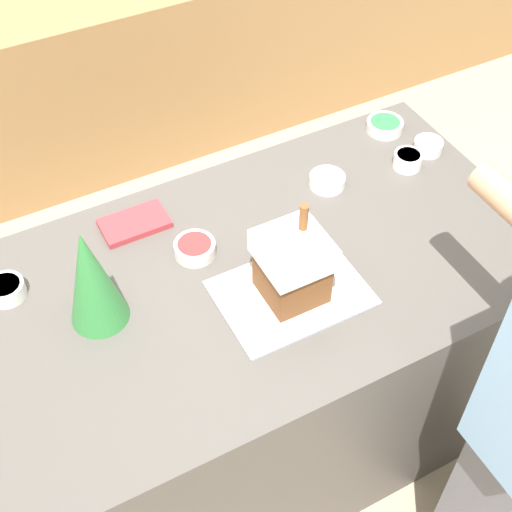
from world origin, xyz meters
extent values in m
plane|color=tan|center=(0.00, 0.00, 0.00)|extent=(12.00, 12.00, 0.00)
cube|color=#9E7547|center=(0.00, 1.82, 0.44)|extent=(6.00, 0.60, 0.88)
cube|color=#514C47|center=(0.00, 0.00, 0.45)|extent=(1.81, 0.94, 0.89)
cube|color=#B2B2BC|center=(0.09, -0.12, 0.89)|extent=(0.41, 0.30, 0.01)
cube|color=brown|center=(0.09, -0.12, 0.97)|extent=(0.16, 0.16, 0.13)
cube|color=white|center=(0.09, -0.12, 1.07)|extent=(0.18, 0.18, 0.07)
cylinder|color=brown|center=(0.13, -0.09, 1.15)|extent=(0.02, 0.02, 0.08)
cone|color=#33843D|center=(-0.41, 0.05, 1.05)|extent=(0.16, 0.16, 0.32)
cylinder|color=white|center=(0.42, 0.21, 0.91)|extent=(0.11, 0.11, 0.04)
cylinder|color=red|center=(0.42, 0.21, 0.92)|extent=(0.09, 0.09, 0.01)
cylinder|color=silver|center=(0.74, 0.37, 0.91)|extent=(0.13, 0.13, 0.04)
cylinder|color=green|center=(0.74, 0.37, 0.92)|extent=(0.10, 0.10, 0.01)
cylinder|color=white|center=(0.70, 0.17, 0.92)|extent=(0.09, 0.09, 0.05)
cylinder|color=red|center=(0.70, 0.17, 0.94)|extent=(0.08, 0.08, 0.01)
cylinder|color=white|center=(-0.61, 0.24, 0.91)|extent=(0.11, 0.11, 0.05)
cylinder|color=white|center=(-0.61, 0.24, 0.93)|extent=(0.09, 0.09, 0.01)
cylinder|color=silver|center=(0.81, 0.20, 0.91)|extent=(0.10, 0.10, 0.04)
cylinder|color=pink|center=(0.81, 0.20, 0.93)|extent=(0.08, 0.08, 0.01)
cylinder|color=silver|center=(-0.08, 0.14, 0.91)|extent=(0.12, 0.12, 0.04)
cylinder|color=red|center=(-0.08, 0.14, 0.93)|extent=(0.10, 0.10, 0.01)
cube|color=#B23338|center=(-0.20, 0.33, 0.90)|extent=(0.20, 0.12, 0.02)
cube|color=slate|center=(0.49, -0.76, 0.42)|extent=(0.35, 0.19, 0.83)
camera|label=1|loc=(-0.58, -1.19, 2.44)|focal=50.00mm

